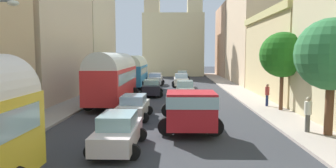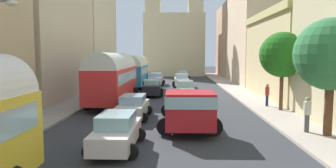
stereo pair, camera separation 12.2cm
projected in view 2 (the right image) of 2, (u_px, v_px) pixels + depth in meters
The scene contains 23 objects.
ground_plane at pixel (169, 96), 28.87m from camera, with size 154.00×154.00×0.00m, color #333539.
sidewalk_left at pixel (94, 95), 29.12m from camera, with size 2.50×70.00×0.14m, color gray.
sidewalk_right at pixel (246, 96), 28.61m from camera, with size 2.50×70.00×0.14m, color #B1A49A.
building_left_2 at pixel (48, 42), 27.06m from camera, with size 4.62×12.89×10.09m.
building_left_3 at pixel (91, 33), 39.66m from camera, with size 4.54×12.18×13.59m.
building_right_2 at pixel (289, 55), 27.61m from camera, with size 5.16×13.44×7.78m.
building_right_3 at pixel (252, 31), 41.56m from camera, with size 5.37×14.66×14.21m.
building_right_4 at pixel (231, 42), 55.74m from camera, with size 4.06×12.80×12.72m.
distant_church at pixel (174, 38), 58.54m from camera, with size 11.35×7.54×21.29m.
parked_bus_1 at pixel (113, 76), 24.27m from camera, with size 3.40×9.65×4.10m.
parked_bus_2 at pixel (135, 70), 36.60m from camera, with size 3.37×9.35×3.87m.
cargo_truck_0 at pixel (188, 108), 15.99m from camera, with size 3.24×7.35×2.16m.
car_0 at pixel (185, 89), 28.40m from camera, with size 2.26×3.74×1.54m.
car_1 at pixel (182, 80), 37.75m from camera, with size 2.38×4.34×1.61m.
car_2 at pixel (183, 75), 47.56m from camera, with size 2.25×3.65×1.48m.
car_3 at pixel (117, 131), 12.54m from camera, with size 2.15×3.99×1.52m.
car_4 at pixel (133, 107), 18.68m from camera, with size 2.19×3.87×1.47m.
car_5 at pixel (152, 88), 29.14m from camera, with size 2.33×4.10×1.56m.
car_6 at pixel (156, 79), 39.81m from camera, with size 2.31×4.24×1.58m.
pedestrian_0 at pixel (307, 113), 14.84m from camera, with size 0.45×0.45×1.87m.
pedestrian_3 at pixel (267, 94), 22.45m from camera, with size 0.36×0.36×1.80m.
roadside_tree_1 at pixel (331, 55), 14.02m from camera, with size 3.36×3.36×5.62m.
roadside_tree_2 at pixel (282, 55), 20.59m from camera, with size 3.08×3.08×5.47m.
Camera 2 is at (0.87, -1.62, 3.89)m, focal length 32.55 mm.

